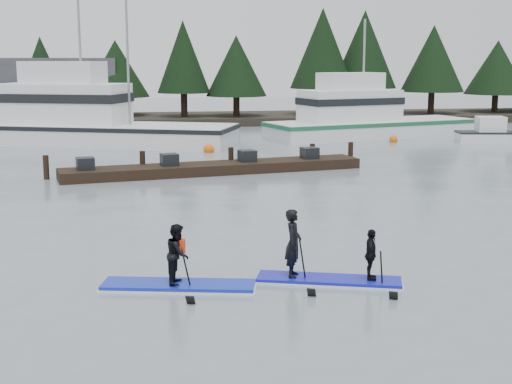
{
  "coord_description": "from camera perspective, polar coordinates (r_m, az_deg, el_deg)",
  "views": [
    {
      "loc": [
        -3.23,
        -13.95,
        4.85
      ],
      "look_at": [
        0.0,
        6.0,
        1.1
      ],
      "focal_mm": 50.0,
      "sensor_mm": 36.0,
      "label": 1
    }
  ],
  "objects": [
    {
      "name": "treeline",
      "position": [
        56.25,
        -5.89,
        5.52
      ],
      "size": [
        60.0,
        4.0,
        8.0
      ],
      "primitive_type": null,
      "color": "black",
      "rests_on": "ground"
    },
    {
      "name": "far_shore",
      "position": [
        56.22,
        -5.9,
        5.82
      ],
      "size": [
        70.0,
        8.0,
        0.6
      ],
      "primitive_type": "cube",
      "color": "#2D281E",
      "rests_on": "ground"
    },
    {
      "name": "paddleboard_solo",
      "position": [
        15.46,
        -6.25,
        -6.02
      ],
      "size": [
        3.38,
        1.49,
        1.86
      ],
      "rotation": [
        0.0,
        0.0,
        -0.22
      ],
      "color": "#1228B1",
      "rests_on": "ground"
    },
    {
      "name": "paddleboard_duo",
      "position": [
        15.83,
        5.62,
        -5.34
      ],
      "size": [
        3.25,
        1.81,
        2.14
      ],
      "rotation": [
        0.0,
        0.0,
        -0.32
      ],
      "color": "#1217AF",
      "rests_on": "ground"
    },
    {
      "name": "buoy_b",
      "position": [
        38.17,
        -3.8,
        3.2
      ],
      "size": [
        0.56,
        0.56,
        0.56
      ],
      "primitive_type": "sphere",
      "color": "#E15F0B",
      "rests_on": "ground"
    },
    {
      "name": "fishing_boat_medium",
      "position": [
        46.04,
        8.78,
        5.07
      ],
      "size": [
        14.14,
        7.36,
        8.21
      ],
      "rotation": [
        0.0,
        0.0,
        0.27
      ],
      "color": "white",
      "rests_on": "ground"
    },
    {
      "name": "skiff",
      "position": [
        45.13,
        19.2,
        4.18
      ],
      "size": [
        5.7,
        2.65,
        0.64
      ],
      "primitive_type": "cube",
      "rotation": [
        0.0,
        0.0,
        -0.19
      ],
      "color": "white",
      "rests_on": "ground"
    },
    {
      "name": "fishing_boat_large",
      "position": [
        42.98,
        -13.26,
        4.69
      ],
      "size": [
        16.62,
        9.94,
        9.26
      ],
      "rotation": [
        0.0,
        0.0,
        -0.37
      ],
      "color": "white",
      "rests_on": "ground"
    },
    {
      "name": "floating_dock",
      "position": [
        31.03,
        -3.32,
        1.92
      ],
      "size": [
        13.32,
        4.17,
        0.44
      ],
      "primitive_type": "cube",
      "rotation": [
        0.0,
        0.0,
        0.19
      ],
      "color": "black",
      "rests_on": "ground"
    },
    {
      "name": "ground",
      "position": [
        15.12,
        3.67,
        -8.23
      ],
      "size": [
        160.0,
        160.0,
        0.0
      ],
      "primitive_type": "plane",
      "color": "slate",
      "rests_on": "ground"
    },
    {
      "name": "buoy_c",
      "position": [
        43.68,
        10.93,
        3.95
      ],
      "size": [
        0.5,
        0.5,
        0.5
      ],
      "primitive_type": "sphere",
      "color": "#E15F0B",
      "rests_on": "ground"
    }
  ]
}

